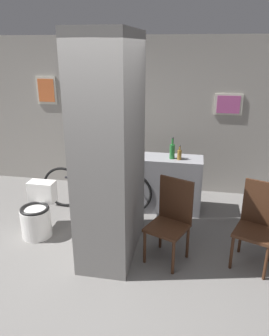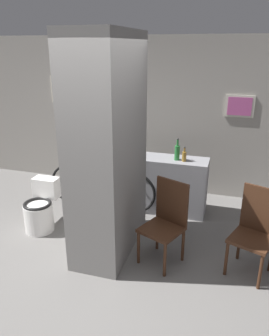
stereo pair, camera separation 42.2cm
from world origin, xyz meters
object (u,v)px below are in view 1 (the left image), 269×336
(toilet, at_px, (37,214))
(chair_near_pillar, at_px, (171,218))
(bottle_tall, at_px, (172,151))
(chair_by_doorway, at_px, (258,222))
(bicycle, at_px, (96,189))

(toilet, bearing_deg, chair_near_pillar, -6.06)
(toilet, xyz_separation_m, bottle_tall, (1.71, 1.01, 0.69))
(chair_by_doorway, relative_size, bottle_tall, 2.99)
(toilet, distance_m, bicycle, 1.01)
(chair_near_pillar, bearing_deg, toilet, -163.02)
(bicycle, bearing_deg, bottle_tall, 9.32)
(toilet, distance_m, bottle_tall, 2.11)
(bottle_tall, bearing_deg, chair_near_pillar, -85.38)
(toilet, xyz_separation_m, chair_near_pillar, (1.81, -0.19, 0.24))
(chair_by_doorway, xyz_separation_m, bicycle, (-2.22, 0.93, -0.18))
(toilet, height_order, bicycle, bicycle)
(toilet, bearing_deg, chair_by_doorway, -2.15)
(chair_near_pillar, height_order, chair_by_doorway, same)
(bicycle, distance_m, bottle_tall, 1.31)
(chair_near_pillar, relative_size, bicycle, 0.57)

